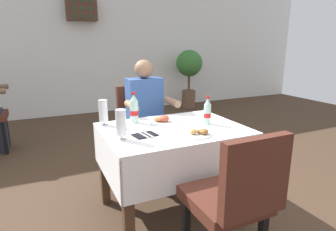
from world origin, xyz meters
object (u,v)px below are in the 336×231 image
(chair_near_camera_side, at_px, (234,197))
(cola_bottle_secondary, at_px, (134,109))
(beer_glass_left, at_px, (103,113))
(cola_bottle_primary, at_px, (207,112))
(plate_far_diner, at_px, (163,121))
(napkin_cutlery_set, at_px, (145,135))
(plate_near_camera, at_px, (197,133))
(potted_plant_corner, at_px, (189,69))
(wall_bottle_rack, at_px, (81,9))
(chair_far_diner_seat, at_px, (140,125))
(seated_diner_far, at_px, (147,113))
(beer_glass_middle, at_px, (121,124))
(main_dining_table, at_px, (173,148))

(chair_near_camera_side, bearing_deg, cola_bottle_secondary, 102.30)
(beer_glass_left, xyz_separation_m, cola_bottle_primary, (0.81, -0.33, -0.00))
(chair_near_camera_side, relative_size, plate_far_diner, 3.99)
(cola_bottle_secondary, height_order, napkin_cutlery_set, cola_bottle_secondary)
(cola_bottle_primary, bearing_deg, napkin_cutlery_set, -173.53)
(plate_near_camera, distance_m, potted_plant_corner, 4.23)
(wall_bottle_rack, bearing_deg, chair_far_diner_seat, -88.58)
(chair_near_camera_side, distance_m, seated_diner_far, 1.53)
(plate_far_diner, height_order, cola_bottle_primary, cola_bottle_primary)
(seated_diner_far, relative_size, plate_far_diner, 5.18)
(napkin_cutlery_set, bearing_deg, potted_plant_corner, 56.54)
(plate_near_camera, relative_size, beer_glass_left, 1.19)
(plate_near_camera, xyz_separation_m, wall_bottle_rack, (-0.16, 4.07, 1.28))
(plate_far_diner, height_order, beer_glass_middle, beer_glass_middle)
(seated_diner_far, distance_m, beer_glass_left, 0.68)
(chair_far_diner_seat, relative_size, beer_glass_left, 4.45)
(cola_bottle_secondary, bearing_deg, chair_near_camera_side, -77.70)
(chair_far_diner_seat, height_order, seated_diner_far, seated_diner_far)
(chair_near_camera_side, distance_m, beer_glass_left, 1.26)
(beer_glass_left, height_order, beer_glass_middle, beer_glass_middle)
(chair_far_diner_seat, xyz_separation_m, plate_near_camera, (0.08, -1.06, 0.21))
(napkin_cutlery_set, relative_size, wall_bottle_rack, 0.35)
(plate_far_diner, bearing_deg, cola_bottle_primary, -28.42)
(potted_plant_corner, bearing_deg, napkin_cutlery_set, -123.46)
(main_dining_table, xyz_separation_m, beer_glass_left, (-0.50, 0.31, 0.28))
(chair_near_camera_side, height_order, plate_far_diner, chair_near_camera_side)
(cola_bottle_primary, bearing_deg, chair_far_diner_seat, 110.43)
(beer_glass_middle, relative_size, napkin_cutlery_set, 1.14)
(seated_diner_far, xyz_separation_m, napkin_cutlery_set, (-0.31, -0.79, 0.04))
(plate_far_diner, height_order, potted_plant_corner, potted_plant_corner)
(seated_diner_far, bearing_deg, potted_plant_corner, 53.59)
(potted_plant_corner, height_order, wall_bottle_rack, wall_bottle_rack)
(chair_near_camera_side, relative_size, beer_glass_middle, 4.37)
(beer_glass_middle, height_order, potted_plant_corner, potted_plant_corner)
(chair_far_diner_seat, xyz_separation_m, cola_bottle_secondary, (-0.24, -0.53, 0.31))
(chair_far_diner_seat, relative_size, cola_bottle_secondary, 3.61)
(beer_glass_middle, bearing_deg, plate_near_camera, -13.91)
(chair_far_diner_seat, xyz_separation_m, beer_glass_left, (-0.50, -0.51, 0.31))
(seated_diner_far, relative_size, beer_glass_middle, 5.67)
(plate_far_diner, bearing_deg, plate_near_camera, -75.83)
(beer_glass_left, distance_m, napkin_cutlery_set, 0.47)
(chair_near_camera_side, distance_m, cola_bottle_primary, 0.90)
(plate_far_diner, distance_m, wall_bottle_rack, 3.88)
(plate_far_diner, xyz_separation_m, beer_glass_left, (-0.48, 0.15, 0.09))
(main_dining_table, distance_m, beer_glass_middle, 0.56)
(main_dining_table, distance_m, chair_far_diner_seat, 0.81)
(chair_near_camera_side, bearing_deg, main_dining_table, 90.00)
(chair_far_diner_seat, relative_size, wall_bottle_rack, 1.73)
(beer_glass_middle, height_order, cola_bottle_secondary, cola_bottle_secondary)
(plate_far_diner, bearing_deg, cola_bottle_secondary, 150.43)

